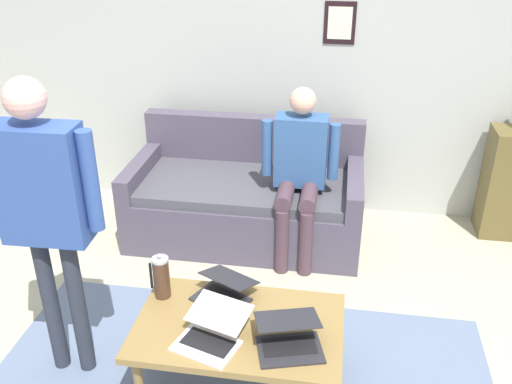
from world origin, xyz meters
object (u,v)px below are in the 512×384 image
laptop_right (289,339)px  french_press (161,277)px  coffee_table (239,330)px  person_standing (44,199)px  couch (247,199)px  laptop_center (211,334)px  side_shelf (512,183)px  laptop_left (224,292)px  person_seated (299,166)px

laptop_right → french_press: french_press is taller
coffee_table → person_standing: (0.97, 0.03, 0.73)m
couch → person_standing: size_ratio=1.05×
laptop_center → side_shelf: 2.86m
laptop_center → french_press: bearing=-41.9°
side_shelf → person_standing: person_standing is taller
laptop_left → person_standing: size_ratio=0.23×
couch → person_seated: 0.64m
laptop_left → person_standing: bearing=15.9°
couch → person_standing: bearing=66.3°
coffee_table → side_shelf: 2.67m
couch → laptop_left: size_ratio=4.55×
laptop_center → laptop_right: (-0.40, -0.02, 0.00)m
coffee_table → couch: bearing=-81.4°
person_seated → person_standing: bearing=50.9°
coffee_table → person_standing: person_standing is taller
french_press → coffee_table: bearing=159.8°
laptop_left → french_press: (0.35, 0.04, 0.09)m
couch → french_press: (0.23, 1.44, 0.23)m
laptop_center → person_seated: bearing=-101.1°
laptop_right → side_shelf: size_ratio=0.45×
laptop_center → person_seated: size_ratio=0.34×
laptop_center → person_standing: bearing=-7.7°
side_shelf → laptop_left: bearing=41.8°
laptop_right → person_standing: bearing=-4.2°
laptop_left → side_shelf: side_shelf is taller
couch → french_press: size_ratio=6.36×
coffee_table → person_seated: (-0.19, -1.39, 0.36)m
laptop_left → person_seated: person_seated is taller
laptop_center → french_press: size_ratio=1.53×
laptop_left → french_press: french_press is taller
person_standing → person_seated: bearing=-129.1°
couch → person_seated: person_seated is taller
coffee_table → person_standing: bearing=1.8°
couch → laptop_right: 1.82m
coffee_table → side_shelf: size_ratio=1.25×
side_shelf → person_standing: 3.48m
couch → side_shelf: size_ratio=2.03×
couch → person_standing: 1.97m
laptop_right → person_standing: 1.41m
coffee_table → laptop_center: 0.21m
french_press → side_shelf: bearing=-142.2°
person_standing → coffee_table: bearing=-178.2°
side_shelf → person_seated: 1.76m
laptop_right → french_press: (0.75, -0.30, 0.08)m
coffee_table → person_standing: size_ratio=0.64×
laptop_right → couch: bearing=-73.2°
laptop_center → laptop_left: bearing=-88.6°
couch → person_standing: person_standing is taller
person_standing → side_shelf: bearing=-144.6°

